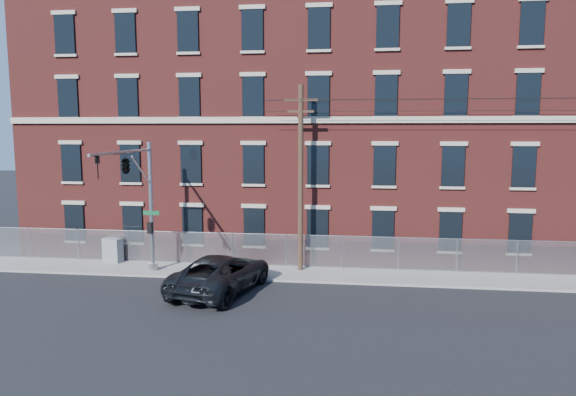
# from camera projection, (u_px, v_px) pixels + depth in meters

# --- Properties ---
(ground) EXTENTS (140.00, 140.00, 0.00)m
(ground) POSITION_uv_depth(u_px,v_px,m) (243.00, 303.00, 23.89)
(ground) COLOR black
(ground) RESTS_ON ground
(sidewalk) EXTENTS (65.00, 3.00, 0.12)m
(sidewalk) POSITION_uv_depth(u_px,v_px,m) (492.00, 280.00, 27.30)
(sidewalk) COLOR #999691
(sidewalk) RESTS_ON ground
(mill_building) EXTENTS (55.30, 14.32, 16.30)m
(mill_building) POSITION_uv_depth(u_px,v_px,m) (464.00, 124.00, 35.03)
(mill_building) COLOR maroon
(mill_building) RESTS_ON ground
(chain_link_fence) EXTENTS (59.06, 0.06, 1.85)m
(chain_link_fence) POSITION_uv_depth(u_px,v_px,m) (487.00, 255.00, 28.45)
(chain_link_fence) COLOR #A5A8AD
(chain_link_fence) RESTS_ON ground
(traffic_signal_mast) EXTENTS (0.90, 6.75, 7.00)m
(traffic_signal_mast) POSITION_uv_depth(u_px,v_px,m) (132.00, 178.00, 26.09)
(traffic_signal_mast) COLOR #9EA0A5
(traffic_signal_mast) RESTS_ON ground
(utility_pole_near) EXTENTS (1.80, 0.28, 10.00)m
(utility_pole_near) POSITION_uv_depth(u_px,v_px,m) (301.00, 175.00, 28.46)
(utility_pole_near) COLOR #422D21
(utility_pole_near) RESTS_ON ground
(pickup_truck) EXTENTS (4.38, 7.01, 1.81)m
(pickup_truck) POSITION_uv_depth(u_px,v_px,m) (221.00, 273.00, 25.50)
(pickup_truck) COLOR black
(pickup_truck) RESTS_ON ground
(utility_cabinet) EXTENTS (1.22, 0.84, 1.39)m
(utility_cabinet) POSITION_uv_depth(u_px,v_px,m) (113.00, 250.00, 30.78)
(utility_cabinet) COLOR slate
(utility_cabinet) RESTS_ON sidewalk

